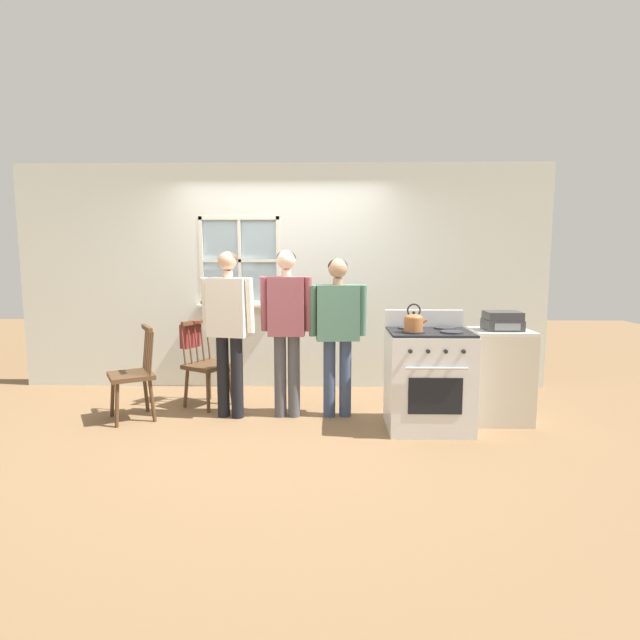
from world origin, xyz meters
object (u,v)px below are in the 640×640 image
at_px(person_elderly_left, 229,320).
at_px(stove, 428,378).
at_px(kettle, 414,322).
at_px(side_counter, 499,375).
at_px(chair_by_window, 207,366).
at_px(chair_near_wall, 133,376).
at_px(stereo, 502,321).
at_px(person_adult_right, 338,323).
at_px(handbag, 190,335).
at_px(person_teen_center, 287,319).
at_px(potted_plant, 243,297).

bearing_deg(person_elderly_left, stove, 4.13).
xyz_separation_m(kettle, side_counter, (0.90, 0.36, -0.57)).
distance_m(chair_by_window, stove, 2.34).
relative_size(chair_near_wall, stove, 0.85).
bearing_deg(stereo, chair_by_window, 171.22).
xyz_separation_m(person_adult_right, stereo, (1.58, -0.12, 0.04)).
bearing_deg(stereo, handbag, 169.63).
height_order(chair_near_wall, person_elderly_left, person_elderly_left).
bearing_deg(person_teen_center, side_counter, -1.68).
distance_m(chair_near_wall, side_counter, 3.59).
bearing_deg(chair_by_window, chair_near_wall, 158.21).
distance_m(person_elderly_left, stove, 2.00).
xyz_separation_m(person_teen_center, potted_plant, (-0.62, 1.10, 0.13)).
relative_size(kettle, side_counter, 0.27).
relative_size(potted_plant, stereo, 0.74).
bearing_deg(handbag, person_adult_right, -15.99).
xyz_separation_m(handbag, side_counter, (3.17, -0.56, -0.30)).
xyz_separation_m(handbag, stereo, (3.17, -0.58, 0.24)).
distance_m(person_teen_center, person_adult_right, 0.50).
bearing_deg(stereo, kettle, -159.56).
xyz_separation_m(person_teen_center, kettle, (1.17, -0.44, 0.04)).
distance_m(chair_by_window, person_elderly_left, 0.74).
relative_size(person_teen_center, stove, 1.53).
relative_size(chair_near_wall, handbag, 3.00).
relative_size(person_teen_center, potted_plant, 6.58).
bearing_deg(kettle, potted_plant, 139.29).
distance_m(chair_near_wall, potted_plant, 1.65).
height_order(kettle, handbag, kettle).
bearing_deg(potted_plant, handbag, -127.47).
height_order(person_adult_right, stereo, person_adult_right).
height_order(person_elderly_left, potted_plant, person_elderly_left).
height_order(chair_near_wall, kettle, kettle).
bearing_deg(person_teen_center, kettle, -20.00).
bearing_deg(potted_plant, chair_by_window, -110.39).
bearing_deg(side_counter, person_adult_right, 176.30).
bearing_deg(person_adult_right, person_elderly_left, 177.79).
distance_m(kettle, side_counter, 1.13).
relative_size(stove, handbag, 3.53).
xyz_separation_m(chair_near_wall, stereo, (3.59, 0.00, 0.55)).
distance_m(person_teen_center, stove, 1.47).
bearing_deg(stove, handbag, 162.14).
relative_size(chair_near_wall, person_adult_right, 0.58).
distance_m(person_adult_right, stereo, 1.58).
bearing_deg(person_teen_center, potted_plant, 120.04).
xyz_separation_m(stove, handbag, (-2.44, 0.79, 0.28)).
bearing_deg(handbag, side_counter, -10.01).
relative_size(person_teen_center, side_counter, 1.85).
height_order(chair_by_window, kettle, kettle).
relative_size(chair_near_wall, potted_plant, 3.65).
bearing_deg(person_elderly_left, chair_near_wall, -162.83).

